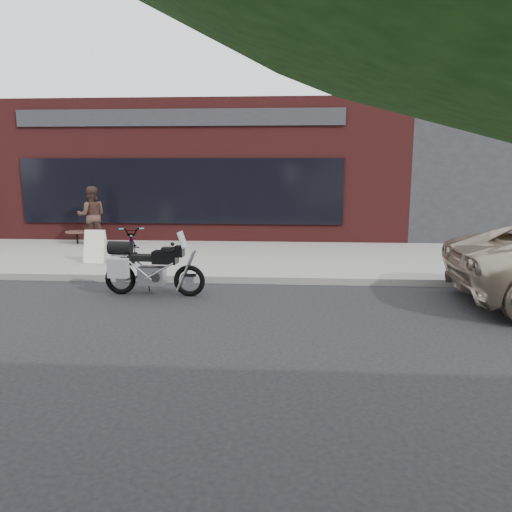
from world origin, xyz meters
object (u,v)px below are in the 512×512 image
bicycle_front (132,243)px  cafe_patron_left (92,215)px  motorcycle (147,268)px  cafe_table (77,232)px  sandwich_sign (96,246)px

bicycle_front → cafe_patron_left: size_ratio=0.97×
motorcycle → cafe_table: 6.38m
motorcycle → bicycle_front: size_ratio=1.20×
motorcycle → cafe_patron_left: 6.10m
motorcycle → bicycle_front: motorcycle is taller
bicycle_front → cafe_patron_left: cafe_patron_left is taller
bicycle_front → cafe_patron_left: bearing=110.0°
sandwich_sign → cafe_patron_left: 3.04m
sandwich_sign → cafe_table: (-1.68, 2.79, -0.05)m
bicycle_front → sandwich_sign: 0.86m
cafe_patron_left → motorcycle: bearing=103.6°
sandwich_sign → cafe_patron_left: cafe_patron_left is taller
sandwich_sign → bicycle_front: bearing=16.2°
motorcycle → cafe_table: motorcycle is taller
cafe_table → cafe_patron_left: size_ratio=0.38×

